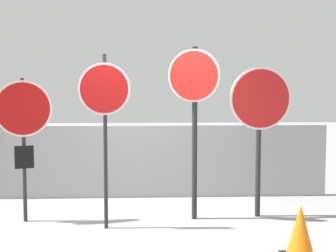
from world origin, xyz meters
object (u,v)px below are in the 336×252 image
Objects in this scene: stop_sign_0 at (23,118)px; traffic_cone_0 at (300,232)px; stop_sign_1 at (104,102)px; stop_sign_2 at (194,98)px; stop_sign_3 at (260,111)px.

stop_sign_0 reaches higher than traffic_cone_0.
stop_sign_0 is at bearing 164.86° from stop_sign_1.
stop_sign_3 is at bearing 24.57° from stop_sign_2.
stop_sign_0 is 0.93× the size of stop_sign_3.
stop_sign_2 is at bearing 123.36° from traffic_cone_0.
stop_sign_3 is (3.45, 0.12, 0.10)m from stop_sign_0.
stop_sign_3 reaches higher than stop_sign_0.
stop_sign_2 reaches higher than stop_sign_1.
stop_sign_1 is 0.95× the size of stop_sign_2.
stop_sign_0 is 3.46m from stop_sign_3.
stop_sign_1 is at bearing 152.75° from traffic_cone_0.
stop_sign_0 is 4.05m from traffic_cone_0.
stop_sign_2 is (1.26, 0.42, 0.05)m from stop_sign_1.
stop_sign_2 is (2.46, 0.04, 0.30)m from stop_sign_0.
traffic_cone_0 is at bearing -92.22° from stop_sign_3.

